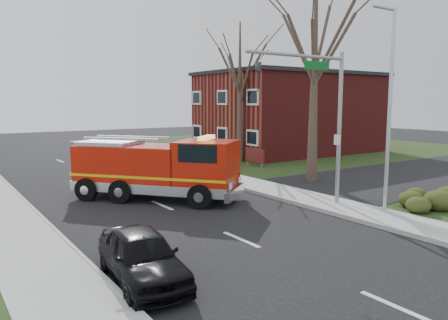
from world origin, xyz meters
TOP-DOWN VIEW (x-y plane):
  - ground at (0.00, 0.00)m, footprint 120.00×120.00m
  - sidewalk_right at (6.20, 0.00)m, footprint 2.40×80.00m
  - sidewalk_left at (-6.20, 0.00)m, footprint 2.40×80.00m
  - brick_building at (19.00, 18.00)m, footprint 15.40×10.40m
  - health_center_sign at (10.50, 12.50)m, footprint 0.12×2.00m
  - hedge_corner at (9.00, -1.00)m, footprint 2.80×2.00m
  - bare_tree_near at (9.50, 6.00)m, footprint 6.00×6.00m
  - bare_tree_far at (11.00, 15.00)m, footprint 5.25×5.25m
  - traffic_signal_mast at (5.21, 1.50)m, footprint 5.29×0.18m
  - streetlight_pole at (7.14, -0.50)m, footprint 1.48×0.16m
  - fire_engine at (0.47, 7.28)m, footprint 6.96×7.63m
  - parked_car_maroon at (-4.20, -1.32)m, footprint 2.09×4.23m

SIDE VIEW (x-z plane):
  - ground at x=0.00m, z-range 0.00..0.00m
  - sidewalk_right at x=6.20m, z-range 0.00..0.15m
  - sidewalk_left at x=-6.20m, z-range 0.00..0.15m
  - hedge_corner at x=9.00m, z-range 0.13..1.03m
  - parked_car_maroon at x=-4.20m, z-range 0.00..1.39m
  - health_center_sign at x=10.50m, z-range 0.18..1.58m
  - fire_engine at x=0.47m, z-range -0.15..2.97m
  - brick_building at x=19.00m, z-range 0.03..7.28m
  - streetlight_pole at x=7.14m, z-range 0.35..8.75m
  - traffic_signal_mast at x=5.21m, z-range 1.31..8.11m
  - bare_tree_far at x=11.00m, z-range 1.24..11.74m
  - bare_tree_near at x=9.50m, z-range 1.41..13.41m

